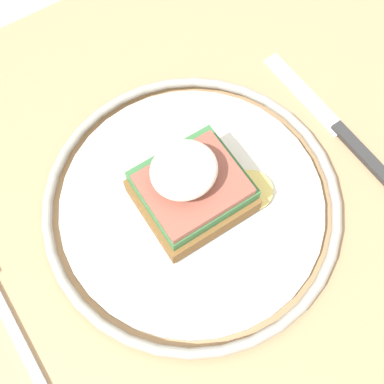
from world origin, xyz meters
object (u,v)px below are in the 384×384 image
Objects in this scene: sandwich at (191,187)px; fork at (3,308)px; plate at (192,203)px; knife at (341,132)px.

fork is at bearing 177.74° from sandwich.
plate is 2.36× the size of sandwich.
sandwich reaches higher than plate.
sandwich is 0.78× the size of fork.
fork is 0.37m from knife.
knife is (0.18, -0.02, -0.01)m from plate.
sandwich reaches higher than knife.
sandwich is at bearing 92.06° from plate.
fork is (-0.20, 0.01, -0.04)m from sandwich.
plate reaches higher than knife.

